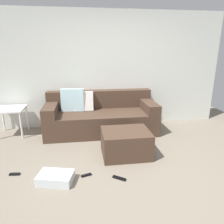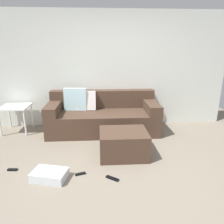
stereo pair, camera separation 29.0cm
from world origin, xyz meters
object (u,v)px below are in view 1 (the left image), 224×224
Objects in this scene: couch_sectional at (100,116)px; remote_near_ottoman at (119,178)px; side_table at (10,112)px; remote_by_storage_bin at (86,175)px; storage_bin at (56,178)px; ottoman at (126,143)px; remote_under_side_table at (15,174)px.

remote_near_ottoman is at bearing -86.80° from couch_sectional.
remote_near_ottoman is at bearing -44.11° from side_table.
couch_sectional is at bearing 61.98° from remote_by_storage_bin.
remote_by_storage_bin is (-0.35, -1.66, -0.32)m from couch_sectional.
couch_sectional is at bearing 66.60° from storage_bin.
side_table reaches higher than storage_bin.
ottoman is 5.27× the size of remote_by_storage_bin.
ottoman is at bearing 106.06° from remote_near_ottoman.
storage_bin is 0.81× the size of side_table.
ottoman is 0.73m from remote_near_ottoman.
couch_sectional is 2.03m from remote_under_side_table.
couch_sectional is at bearing 53.30° from remote_under_side_table.
remote_under_side_table is at bearing -73.26° from side_table.
side_table is (-2.14, 1.19, 0.27)m from ottoman.
remote_near_ottoman is (0.85, -0.06, -0.05)m from storage_bin.
storage_bin reaches higher than remote_by_storage_bin.
remote_under_side_table is (-0.60, 0.25, -0.05)m from storage_bin.
couch_sectional reaches higher than ottoman.
remote_under_side_table is at bearing -167.98° from ottoman.
ottoman is at bearing -29.17° from side_table.
ottoman is 1.72m from remote_under_side_table.
storage_bin is 3.10× the size of remote_by_storage_bin.
couch_sectional is 2.94× the size of ottoman.
storage_bin is 0.65m from remote_under_side_table.
side_table is at bearing 112.24° from remote_under_side_table.
side_table is (-1.82, 0.06, 0.15)m from couch_sectional.
couch_sectional is 15.50× the size of remote_by_storage_bin.
ottoman reaches higher than remote_near_ottoman.
storage_bin is at bearing -17.29° from remote_under_side_table.
storage_bin is (-1.08, -0.61, -0.15)m from ottoman.
couch_sectional is at bearing 127.99° from remote_near_ottoman.
ottoman is (0.32, -1.13, -0.12)m from couch_sectional.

